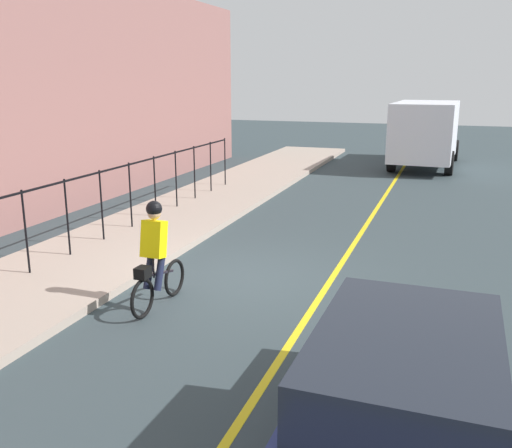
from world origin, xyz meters
The scene contains 8 objects.
ground_plane centered at (0.00, 0.00, 0.00)m, with size 80.00×80.00×0.00m, color #323E42.
lane_line_centre centered at (0.00, -1.60, 0.00)m, with size 36.00×0.12×0.01m, color yellow.
sidewalk centered at (0.00, 3.40, 0.07)m, with size 40.00×3.20×0.15m, color #A59486.
building_wall centered at (2.00, 7.00, 3.37)m, with size 28.00×0.80×6.73m, color #8B5C58.
iron_fence centered at (1.00, 3.80, 1.26)m, with size 14.71×0.04×1.60m.
cyclist_lead centered at (-1.84, 0.86, 0.91)m, with size 1.71×0.37×1.83m.
patrol_sedan centered at (-4.79, -3.37, 0.82)m, with size 4.43×1.97×1.58m.
box_truck_background centered at (15.84, -2.42, 1.55)m, with size 6.79×2.73×2.78m.
Camera 1 is at (-9.67, -3.62, 3.73)m, focal length 39.92 mm.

